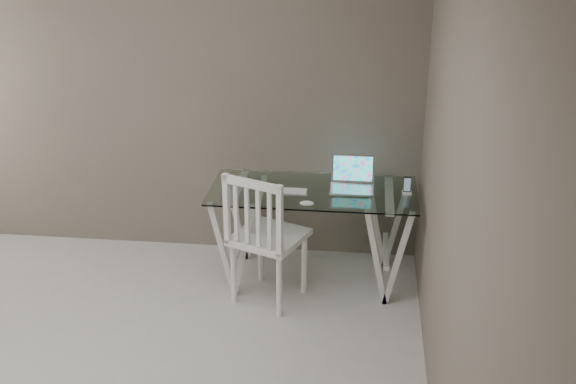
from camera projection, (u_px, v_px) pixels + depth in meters
name	position (u px, v px, depth m)	size (l,w,h in m)	color
room	(18.00, 133.00, 3.38)	(4.50, 4.52, 2.71)	#B6B4AF
desk	(312.00, 235.00, 5.38)	(1.50, 0.70, 0.75)	silver
chair	(263.00, 233.00, 5.01)	(0.60, 0.60, 1.01)	white
laptop	(352.00, 181.00, 5.26)	(0.32, 0.28, 0.22)	#BABBBF
keyboard	(287.00, 191.00, 5.20)	(0.30, 0.13, 0.01)	silver
mouse	(307.00, 203.00, 4.98)	(0.10, 0.06, 0.03)	white
phone_dock	(407.00, 189.00, 5.16)	(0.07, 0.07, 0.12)	white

